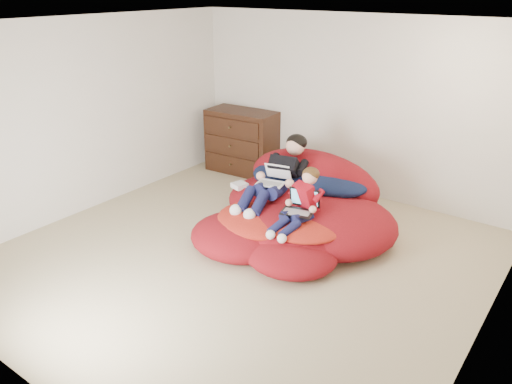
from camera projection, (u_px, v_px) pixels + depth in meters
name	position (u px, v px, depth m)	size (l,w,h in m)	color
room_shell	(242.00, 239.00, 5.55)	(5.10, 5.10, 2.77)	tan
dresser	(242.00, 141.00, 8.00)	(1.15, 0.66, 1.00)	#321A0E
beanbag_pile	(299.00, 210.00, 6.17)	(2.37, 2.39, 0.90)	maroon
cream_pillow	(296.00, 156.00, 6.95)	(0.44, 0.28, 0.28)	white
older_boy	(280.00, 172.00, 6.22)	(0.46, 1.35, 0.74)	black
younger_boy	(301.00, 201.00, 5.57)	(0.34, 0.83, 0.63)	#B40F1E
laptop_white	(274.00, 178.00, 6.14)	(0.37, 0.40, 0.22)	white
laptop_black	(301.00, 206.00, 5.58)	(0.40, 0.39, 0.25)	black
power_adapter	(240.00, 185.00, 6.49)	(0.17, 0.17, 0.06)	white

